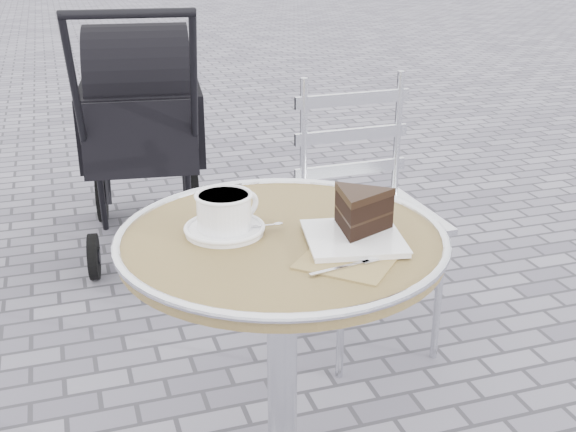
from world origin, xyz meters
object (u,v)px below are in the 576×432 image
object	(u,v)px
cafe_table	(282,303)
cappuccino_set	(225,215)
cake_plate_set	(358,217)
bistro_chair	(360,181)
baby_stroller	(142,134)

from	to	relation	value
cafe_table	cappuccino_set	distance (m)	0.24
cafe_table	cake_plate_set	bearing A→B (deg)	-23.41
cake_plate_set	bistro_chair	bearing A→B (deg)	76.71
bistro_chair	cappuccino_set	bearing A→B (deg)	-133.62
cafe_table	cappuccino_set	bearing A→B (deg)	153.40
cafe_table	cake_plate_set	distance (m)	0.27
cappuccino_set	baby_stroller	xyz separation A→B (m)	(0.02, 1.71, -0.28)
cake_plate_set	bistro_chair	size ratio (longest dim) A/B	0.35
cafe_table	bistro_chair	world-z (taller)	bistro_chair
cafe_table	bistro_chair	size ratio (longest dim) A/B	0.82
cafe_table	cappuccino_set	size ratio (longest dim) A/B	3.66
baby_stroller	cappuccino_set	bearing A→B (deg)	-83.05
cake_plate_set	baby_stroller	xyz separation A→B (m)	(-0.24, 1.83, -0.29)
cake_plate_set	baby_stroller	size ratio (longest dim) A/B	0.28
cafe_table	baby_stroller	distance (m)	1.77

